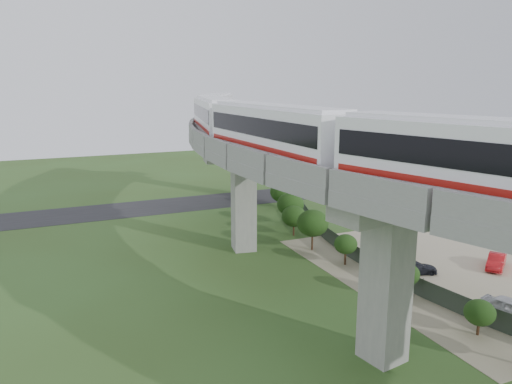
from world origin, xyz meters
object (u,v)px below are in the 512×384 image
car_red (496,261)px  car_dark (416,268)px  car_white (512,309)px  metro_train (267,123)px

car_red → car_dark: bearing=-139.1°
car_white → car_red: 9.79m
car_red → car_dark: 7.31m
car_white → metro_train: bearing=112.5°
car_white → car_red: (6.69, 7.14, -0.08)m
metro_train → car_dark: 16.97m
metro_train → car_red: 22.66m
car_red → car_dark: car_red is taller
car_white → car_dark: 8.88m
car_red → car_dark: size_ratio=1.03×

